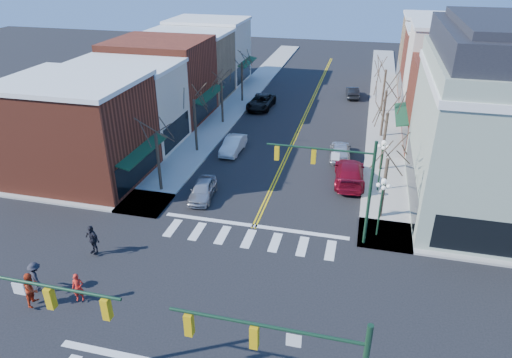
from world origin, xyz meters
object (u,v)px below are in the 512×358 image
Objects in this scene: lamppost_midblock at (382,157)px; pedestrian_red_a at (78,288)px; car_left_near at (203,190)px; lamppost_corner at (382,198)px; pedestrian_dark_b at (36,277)px; car_right_mid at (340,151)px; car_right_near at (349,173)px; pedestrian_red_b at (32,289)px; car_left_far at (261,102)px; pedestrian_dark_a at (92,239)px; car_left_mid at (233,145)px; car_right_far at (353,92)px.

lamppost_midblock reaches higher than pedestrian_red_a.
car_left_near is at bearing 57.74° from pedestrian_red_a.
lamppost_corner reaches higher than pedestrian_dark_b.
car_right_mid is (-3.40, 12.15, -2.19)m from lamppost_corner.
car_right_near is 4.74m from car_right_mid.
car_right_mid is at bearing 105.63° from lamppost_corner.
pedestrian_red_b is (-4.70, -13.33, 0.43)m from car_left_near.
lamppost_midblock is at bearing 11.87° from car_left_near.
lamppost_corner is 0.96× the size of car_right_mid.
car_right_mid is 25.52m from pedestrian_red_a.
car_left_far is 16.12m from car_right_mid.
pedestrian_red_a is at bearing -49.98° from pedestrian_dark_a.
pedestrian_dark_b is at bearing 52.91° from car_right_mid.
pedestrian_dark_a is (-17.11, -6.28, -1.83)m from lamppost_corner.
lamppost_corner is at bearing -116.42° from pedestrian_dark_b.
pedestrian_red_a is 4.34m from pedestrian_dark_a.
car_right_mid is 2.30× the size of pedestrian_dark_a.
car_right_far is (9.84, 20.43, -0.04)m from car_left_mid.
pedestrian_dark_a is (0.60, 4.83, 0.00)m from pedestrian_red_b.
pedestrian_red_a is 2.71m from pedestrian_dark_b.
pedestrian_red_b reaches higher than pedestrian_dark_b.
pedestrian_dark_a is at bearing -122.06° from car_left_near.
car_right_near is at bearing -97.52° from pedestrian_dark_b.
pedestrian_dark_b is at bearing -87.51° from pedestrian_dark_a.
pedestrian_red_a reaches higher than car_left_far.
car_left_far is at bearing 85.51° from car_left_near.
pedestrian_red_b is at bearing 178.75° from pedestrian_red_a.
pedestrian_dark_b is (-18.20, -16.65, -1.90)m from lamppost_midblock.
car_right_near is 3.18× the size of pedestrian_dark_b.
pedestrian_dark_a reaches higher than car_right_near.
car_left_mid is 1.06× the size of car_right_far.
lamppost_corner is 2.38× the size of pedestrian_dark_b.
pedestrian_red_b is at bearing -94.48° from car_left_far.
pedestrian_dark_a is at bearing -71.31° from pedestrian_dark_b.
lamppost_corner is 0.75× the size of car_right_near.
car_left_mid is 2.59× the size of pedestrian_red_a.
lamppost_corner is 28.20m from car_left_far.
car_left_mid is (-0.23, 8.98, 0.02)m from car_left_near.
car_right_mid is (9.84, 0.95, 0.05)m from car_left_mid.
car_left_far is 0.96× the size of car_right_near.
pedestrian_red_b is at bearing 54.88° from car_right_mid.
car_right_near is at bearing -54.19° from car_left_far.
car_left_far is 2.83× the size of pedestrian_dark_a.
lamppost_corner reaches higher than car_left_far.
car_left_mid is (-13.24, 4.71, -2.24)m from lamppost_midblock.
car_left_mid is at bearing -68.64° from pedestrian_dark_b.
car_left_mid is at bearing -86.02° from car_left_far.
car_left_far is 31.01m from pedestrian_dark_a.
pedestrian_red_b is at bearing -100.22° from car_left_mid.
car_right_near is at bearing 85.16° from car_right_far.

